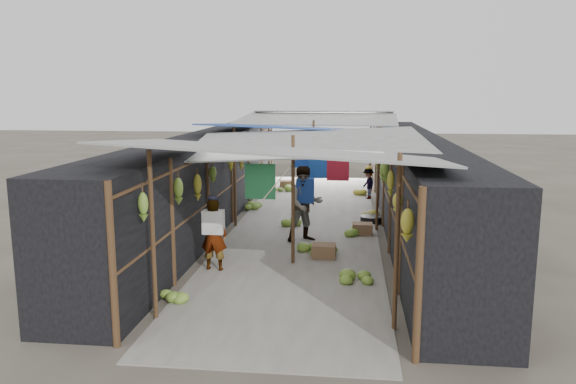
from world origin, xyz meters
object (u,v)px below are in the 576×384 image
at_px(crate_near, 324,251).
at_px(vendor_seated, 368,184).
at_px(black_basin, 371,219).
at_px(shopper_blue, 305,204).
at_px(vendor_elderly, 214,235).

relative_size(crate_near, vendor_seated, 0.48).
distance_m(black_basin, shopper_blue, 2.74).
height_order(black_basin, vendor_seated, vendor_seated).
bearing_deg(vendor_elderly, shopper_blue, -119.24).
bearing_deg(black_basin, shopper_blue, -127.65).
xyz_separation_m(vendor_elderly, vendor_seated, (3.18, 7.73, -0.20)).
xyz_separation_m(crate_near, black_basin, (1.10, 3.38, -0.06)).
relative_size(black_basin, shopper_blue, 0.33).
distance_m(vendor_elderly, shopper_blue, 2.84).
distance_m(vendor_elderly, vendor_seated, 8.36).
relative_size(crate_near, shopper_blue, 0.28).
distance_m(crate_near, vendor_seated, 6.77).
relative_size(crate_near, vendor_elderly, 0.35).
bearing_deg(vendor_seated, vendor_elderly, -43.36).
bearing_deg(crate_near, black_basin, 72.61).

